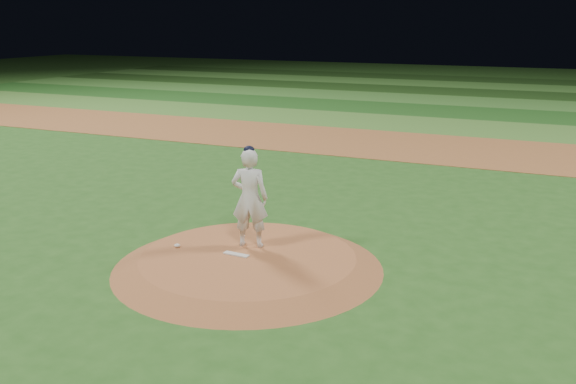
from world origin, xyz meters
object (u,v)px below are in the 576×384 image
at_px(pitching_rubber, 236,254).
at_px(pitcher_on_mound, 250,198).
at_px(rosin_bag, 177,245).
at_px(pitchers_mound, 248,261).

bearing_deg(pitching_rubber, pitcher_on_mound, 92.43).
bearing_deg(rosin_bag, pitcher_on_mound, 26.93).
height_order(pitchers_mound, rosin_bag, rosin_bag).
bearing_deg(pitchers_mound, pitching_rubber, -166.11).
bearing_deg(pitchers_mound, pitcher_on_mound, 112.44).
height_order(pitchers_mound, pitcher_on_mound, pitcher_on_mound).
relative_size(pitchers_mound, pitching_rubber, 9.92).
height_order(pitching_rubber, pitcher_on_mound, pitcher_on_mound).
bearing_deg(pitching_rubber, pitchers_mound, 17.53).
bearing_deg(pitchers_mound, rosin_bag, -174.65).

